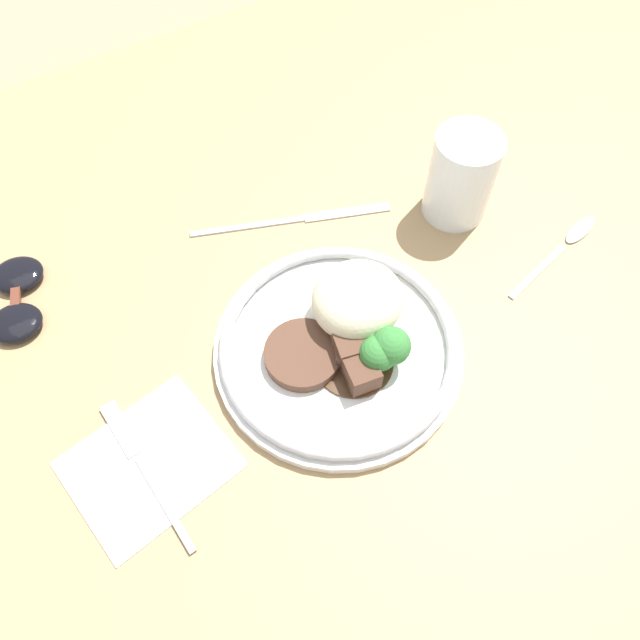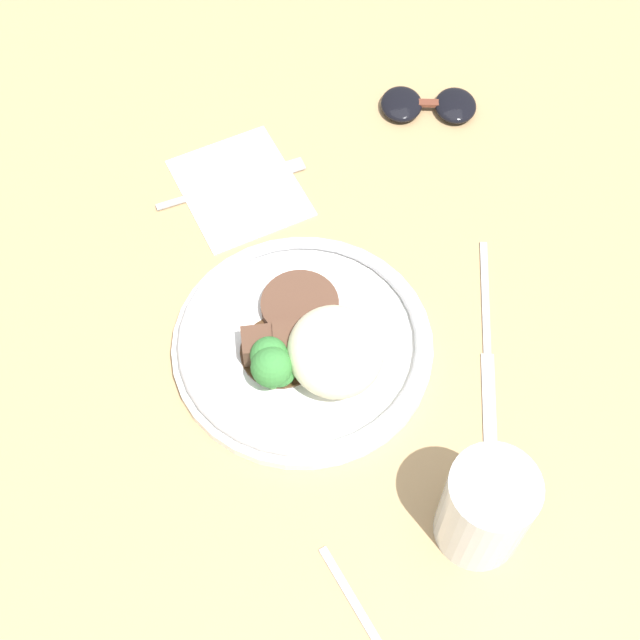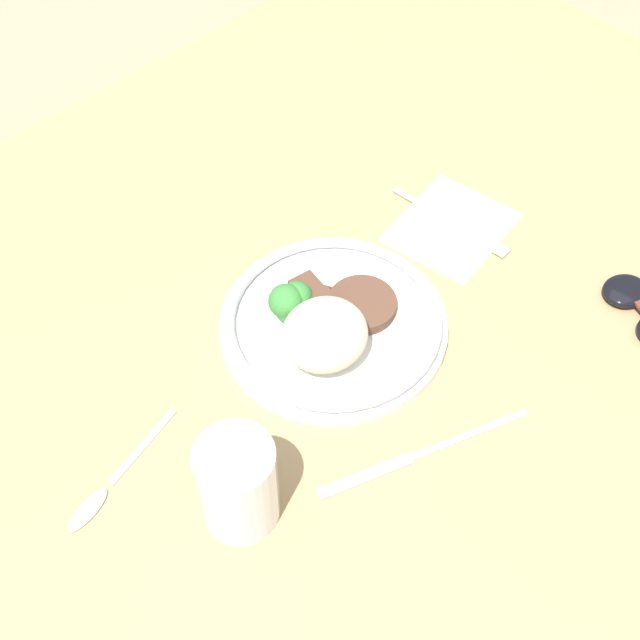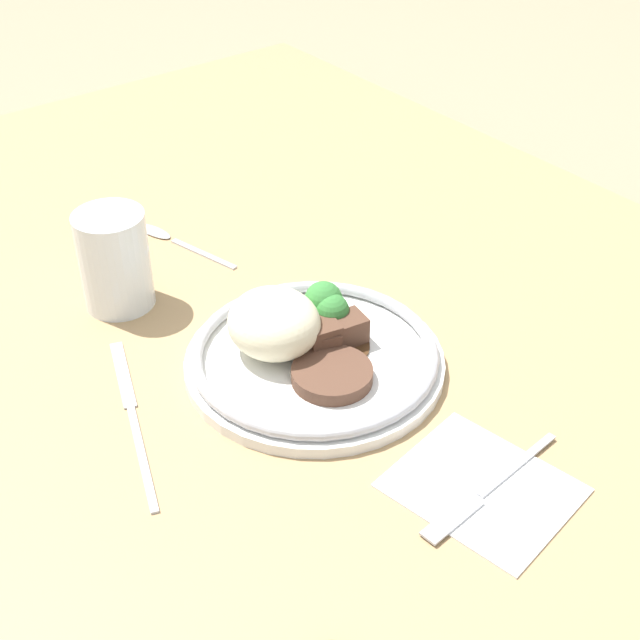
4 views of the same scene
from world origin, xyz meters
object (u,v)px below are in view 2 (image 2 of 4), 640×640
plate (305,345)px  sunglasses (428,105)px  fork (246,180)px  juice_glass (485,510)px  knife (487,348)px

plate → sunglasses: bearing=140.9°
fork → juice_glass: bearing=-82.6°
sunglasses → plate: bearing=-21.2°
plate → sunglasses: 0.35m
plate → fork: bearing=-178.8°
plate → fork: size_ratio=1.49×
plate → fork: 0.23m
knife → sunglasses: (-0.31, 0.05, 0.01)m
plate → sunglasses: size_ratio=2.07×
sunglasses → knife: bearing=8.8°
knife → sunglasses: size_ratio=1.84×
fork → knife: fork is taller
juice_glass → sunglasses: bearing=165.3°
juice_glass → knife: juice_glass is taller
fork → sunglasses: (-0.05, 0.23, 0.01)m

